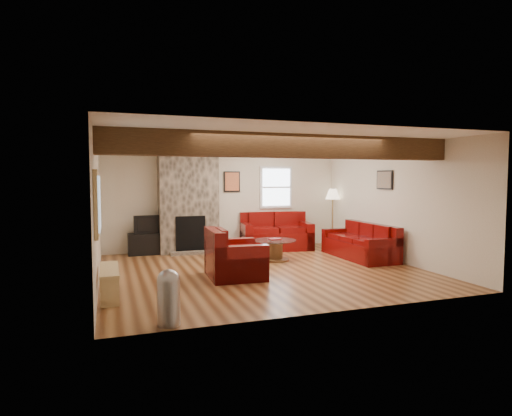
{
  "coord_description": "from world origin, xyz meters",
  "views": [
    {
      "loc": [
        -2.82,
        -7.71,
        1.79
      ],
      "look_at": [
        -0.01,
        0.4,
        1.19
      ],
      "focal_mm": 30.0,
      "sensor_mm": 36.0,
      "label": 1
    }
  ],
  "objects": [
    {
      "name": "room",
      "position": [
        0.0,
        0.0,
        1.25
      ],
      "size": [
        8.0,
        8.0,
        8.0
      ],
      "color": "#5A3118",
      "rests_on": "ground"
    },
    {
      "name": "oak_beam",
      "position": [
        0.0,
        -1.25,
        2.31
      ],
      "size": [
        6.0,
        0.36,
        0.38
      ],
      "primitive_type": "cube",
      "color": "#311D0E",
      "rests_on": "room"
    },
    {
      "name": "chimney_breast",
      "position": [
        -1.0,
        2.49,
        1.22
      ],
      "size": [
        1.4,
        0.67,
        2.5
      ],
      "color": "#37312A",
      "rests_on": "floor"
    },
    {
      "name": "back_window",
      "position": [
        1.35,
        2.71,
        1.55
      ],
      "size": [
        0.9,
        0.08,
        1.1
      ],
      "primitive_type": null,
      "color": "silver",
      "rests_on": "room"
    },
    {
      "name": "hatch_window",
      "position": [
        -2.96,
        -1.5,
        1.45
      ],
      "size": [
        0.08,
        1.0,
        0.9
      ],
      "primitive_type": null,
      "color": "tan",
      "rests_on": "room"
    },
    {
      "name": "ceiling_dome",
      "position": [
        0.9,
        0.9,
        2.44
      ],
      "size": [
        0.4,
        0.4,
        0.18
      ],
      "primitive_type": null,
      "color": "white",
      "rests_on": "room"
    },
    {
      "name": "artwork_back",
      "position": [
        0.15,
        2.71,
        1.7
      ],
      "size": [
        0.42,
        0.06,
        0.52
      ],
      "primitive_type": null,
      "color": "black",
      "rests_on": "room"
    },
    {
      "name": "artwork_right",
      "position": [
        2.96,
        0.3,
        1.75
      ],
      "size": [
        0.06,
        0.55,
        0.42
      ],
      "primitive_type": null,
      "color": "black",
      "rests_on": "room"
    },
    {
      "name": "sofa_three",
      "position": [
        2.48,
        0.52,
        0.38
      ],
      "size": [
        0.83,
        1.99,
        0.77
      ],
      "primitive_type": null,
      "rotation": [
        0.0,
        0.0,
        -1.57
      ],
      "color": "#4B0705",
      "rests_on": "floor"
    },
    {
      "name": "loveseat",
      "position": [
        1.16,
        2.23,
        0.46
      ],
      "size": [
        1.85,
        1.23,
        0.92
      ],
      "primitive_type": null,
      "rotation": [
        0.0,
        0.0,
        -0.15
      ],
      "color": "#4B0705",
      "rests_on": "floor"
    },
    {
      "name": "armchair_red",
      "position": [
        -0.67,
        -0.37,
        0.44
      ],
      "size": [
        1.01,
        1.13,
        0.88
      ],
      "primitive_type": null,
      "rotation": [
        0.0,
        0.0,
        1.52
      ],
      "color": "#4B0705",
      "rests_on": "floor"
    },
    {
      "name": "coffee_table",
      "position": [
        0.59,
        0.85,
        0.23
      ],
      "size": [
        0.92,
        0.92,
        0.48
      ],
      "color": "#412615",
      "rests_on": "floor"
    },
    {
      "name": "tv_cabinet",
      "position": [
        -1.91,
        2.53,
        0.25
      ],
      "size": [
        1.0,
        0.4,
        0.5
      ],
      "primitive_type": "cube",
      "color": "black",
      "rests_on": "floor"
    },
    {
      "name": "television",
      "position": [
        -1.91,
        2.53,
        0.71
      ],
      "size": [
        0.74,
        0.1,
        0.42
      ],
      "primitive_type": "imported",
      "color": "black",
      "rests_on": "tv_cabinet"
    },
    {
      "name": "floor_lamp",
      "position": [
        2.79,
        2.28,
        1.29
      ],
      "size": [
        0.39,
        0.39,
        1.5
      ],
      "color": "#A68345",
      "rests_on": "floor"
    },
    {
      "name": "pine_bench",
      "position": [
        -2.83,
        -1.0,
        0.22
      ],
      "size": [
        0.27,
        1.16,
        0.43
      ],
      "primitive_type": null,
      "color": "tan",
      "rests_on": "floor"
    },
    {
      "name": "pedal_bin",
      "position": [
        -2.15,
        -2.55,
        0.35
      ],
      "size": [
        0.31,
        0.31,
        0.69
      ],
      "primitive_type": null,
      "rotation": [
        0.0,
        0.0,
        0.14
      ],
      "color": "#A1A1A6",
      "rests_on": "floor"
    },
    {
      "name": "coal_bucket",
      "position": [
        -0.4,
        2.08,
        0.18
      ],
      "size": [
        0.37,
        0.37,
        0.35
      ],
      "primitive_type": null,
      "color": "gray",
      "rests_on": "floor"
    }
  ]
}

